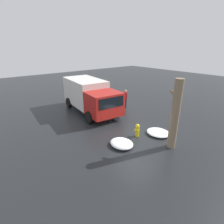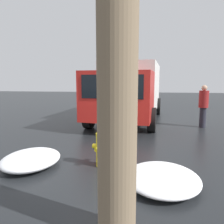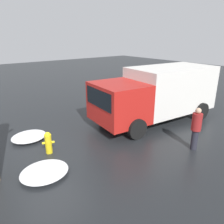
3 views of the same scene
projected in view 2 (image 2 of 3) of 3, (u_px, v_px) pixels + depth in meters
name	position (u px, v px, depth m)	size (l,w,h in m)	color
ground_plane	(102.00, 166.00, 4.83)	(60.00, 60.00, 0.00)	black
fire_hydrant	(102.00, 147.00, 4.76)	(0.45, 0.36, 0.85)	yellow
tree_trunk	(117.00, 72.00, 2.43)	(0.71, 0.46, 3.90)	#7F6B51
delivery_truck	(130.00, 89.00, 10.28)	(6.76, 3.24, 2.69)	red
pedestrian	(203.00, 105.00, 8.65)	(0.37, 0.37, 1.69)	#23232D
snow_pile_by_hydrant	(31.00, 159.00, 4.80)	(1.43, 1.22, 0.31)	white
snow_pile_curbside	(162.00, 178.00, 3.95)	(1.52, 1.35, 0.25)	white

